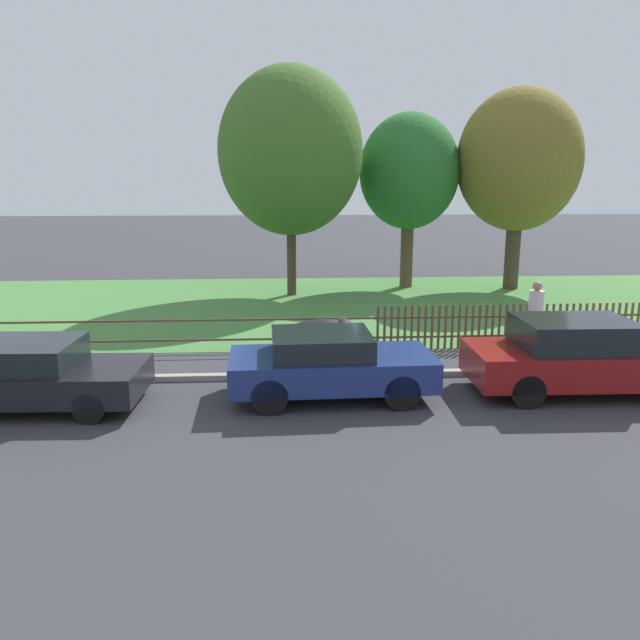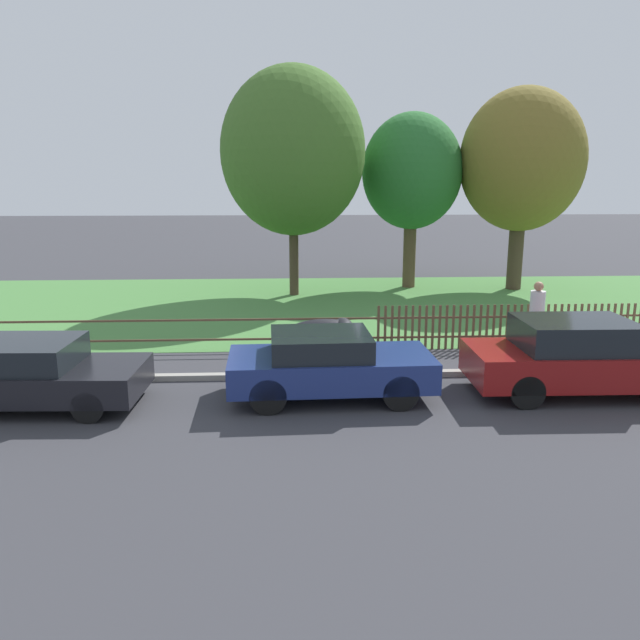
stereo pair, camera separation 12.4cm
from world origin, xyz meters
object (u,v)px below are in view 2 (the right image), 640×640
Objects in this scene: parked_car_black_saloon at (328,364)px; covered_motorcycle at (326,334)px; parked_car_navy_estate at (581,357)px; tree_nearest_kerb at (293,152)px; tree_mid_park at (522,161)px; pedestrian_near_fence at (537,313)px; parked_car_silver_hatchback at (34,373)px; tree_behind_motorcycle at (412,172)px.

parked_car_black_saloon is 1.99× the size of covered_motorcycle.
parked_car_navy_estate is 2.27× the size of covered_motorcycle.
tree_mid_park is (8.34, 0.81, -0.26)m from tree_nearest_kerb.
pedestrian_near_fence is at bearing -106.67° from tree_mid_park.
parked_car_black_saloon is 2.61m from covered_motorcycle.
parked_car_silver_hatchback is 12.86m from tree_nearest_kerb.
parked_car_navy_estate reaches higher than parked_car_black_saloon.
tree_behind_motorcycle is at bearing 55.52° from parked_car_silver_hatchback.
parked_car_navy_estate is 0.68× the size of tree_behind_motorcycle.
parked_car_black_saloon is at bearing -87.12° from tree_nearest_kerb.
tree_mid_park is at bearing 5.52° from tree_nearest_kerb.
parked_car_navy_estate is 2.97m from pedestrian_near_fence.
parked_car_navy_estate is at bearing 3.22° from parked_car_silver_hatchback.
tree_mid_park is (2.90, 11.68, 4.00)m from parked_car_navy_estate.
tree_behind_motorcycle is at bearing 95.57° from parked_car_navy_estate.
parked_car_silver_hatchback reaches higher than covered_motorcycle.
pedestrian_near_fence is at bearing 18.68° from parked_car_silver_hatchback.
parked_car_black_saloon is at bearing -107.55° from tree_behind_motorcycle.
tree_behind_motorcycle reaches higher than covered_motorcycle.
pedestrian_near_fence is (1.29, -9.37, -3.36)m from tree_behind_motorcycle.
pedestrian_near_fence is at bearing -54.16° from tree_nearest_kerb.
parked_car_silver_hatchback is 1.00× the size of parked_car_black_saloon.
tree_nearest_kerb reaches higher than tree_behind_motorcycle.
parked_car_black_saloon is at bearing 4.39° from parked_car_silver_hatchback.
tree_behind_motorcycle is 3.76× the size of pedestrian_near_fence.
tree_mid_park reaches higher than covered_motorcycle.
covered_motorcycle is at bearing 152.08° from parked_car_navy_estate.
parked_car_black_saloon is at bearing -179.30° from parked_car_navy_estate.
tree_mid_park is at bearing 44.12° from parked_car_silver_hatchback.
parked_car_black_saloon is 14.61m from tree_mid_park.
tree_nearest_kerb is (-0.55, 10.86, 4.33)m from parked_car_black_saloon.
parked_car_black_saloon is at bearing -94.70° from covered_motorcycle.
parked_car_black_saloon is 5.96m from pedestrian_near_fence.
parked_car_navy_estate is 12.87m from tree_behind_motorcycle.
parked_car_silver_hatchback is 11.04m from pedestrian_near_fence.
tree_nearest_kerb is at bearing 92.62° from covered_motorcycle.
parked_car_navy_estate is 12.68m from tree_mid_park.
tree_behind_motorcycle is 3.98m from tree_mid_park.
parked_car_silver_hatchback is 0.49× the size of tree_nearest_kerb.
parked_car_silver_hatchback is at bearing -126.59° from tree_behind_motorcycle.
covered_motorcycle is at bearing -130.27° from tree_mid_park.
tree_mid_park is 4.25× the size of pedestrian_near_fence.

